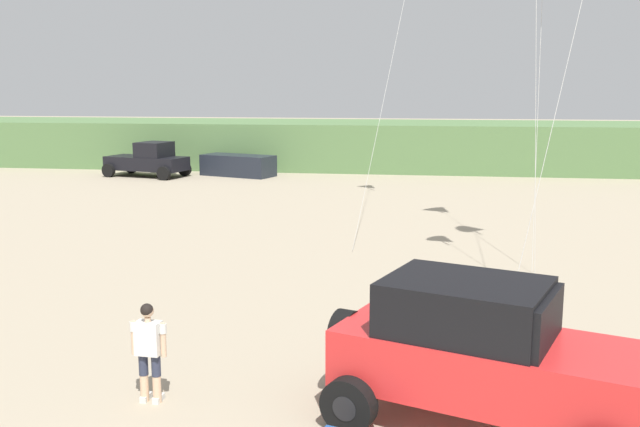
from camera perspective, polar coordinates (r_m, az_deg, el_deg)
name	(u,v)px	position (r m, az deg, el deg)	size (l,w,h in m)	color
dune_ridge	(350,144)	(45.66, 2.40, 5.57)	(90.00, 8.13, 2.84)	#567A47
jeep	(482,352)	(10.93, 12.87, -10.80)	(5.00, 3.70, 2.26)	red
person_watching	(149,347)	(11.93, -13.56, -10.38)	(0.62, 0.32, 1.67)	#DBB28E
distant_pickup	(149,160)	(41.62, -13.59, 4.18)	(4.92, 3.33, 1.98)	black
distant_sedan	(238,165)	(41.10, -6.59, 3.85)	(4.20, 1.70, 1.20)	#1E232D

